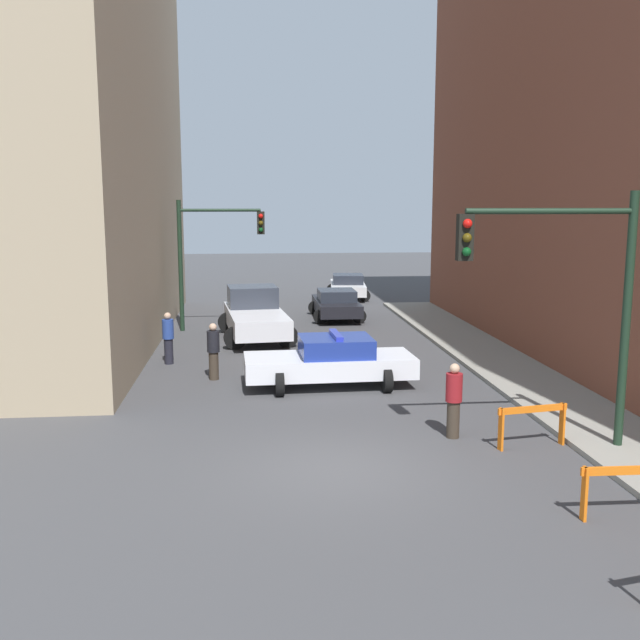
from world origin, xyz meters
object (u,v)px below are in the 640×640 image
(traffic_light_near, at_px, (573,282))
(police_car, at_px, (331,361))
(pedestrian_crossing, at_px, (213,350))
(barrier_mid, at_px, (628,483))
(pedestrian_sidewalk, at_px, (454,399))
(parked_car_mid, at_px, (348,286))
(white_truck, at_px, (255,315))
(traffic_light_far, at_px, (208,246))
(barrier_back, at_px, (532,419))
(pedestrian_corner, at_px, (168,337))
(parked_car_near, at_px, (336,304))

(traffic_light_near, bearing_deg, police_car, 125.84)
(pedestrian_crossing, relative_size, barrier_mid, 1.04)
(traffic_light_near, bearing_deg, pedestrian_sidewalk, 150.88)
(traffic_light_near, height_order, parked_car_mid, traffic_light_near)
(white_truck, bearing_deg, traffic_light_near, -70.61)
(police_car, height_order, pedestrian_crossing, pedestrian_crossing)
(police_car, height_order, barrier_mid, police_car)
(pedestrian_sidewalk, relative_size, barrier_mid, 1.04)
(traffic_light_far, relative_size, barrier_back, 3.28)
(barrier_back, bearing_deg, white_truck, 113.77)
(police_car, relative_size, pedestrian_crossing, 2.87)
(pedestrian_corner, distance_m, barrier_mid, 14.99)
(traffic_light_near, bearing_deg, pedestrian_crossing, 137.32)
(pedestrian_corner, bearing_deg, white_truck, 0.31)
(police_car, relative_size, barrier_mid, 2.98)
(parked_car_mid, relative_size, pedestrian_sidewalk, 2.69)
(police_car, xyz_separation_m, pedestrian_sidewalk, (2.16, -4.66, 0.14))
(parked_car_mid, distance_m, pedestrian_crossing, 18.47)
(pedestrian_sidewalk, xyz_separation_m, barrier_back, (1.47, -0.78, -0.24))
(pedestrian_crossing, height_order, barrier_mid, pedestrian_crossing)
(white_truck, xyz_separation_m, parked_car_near, (3.62, 4.29, -0.23))
(traffic_light_far, xyz_separation_m, parked_car_near, (5.43, 2.39, -2.72))
(pedestrian_corner, bearing_deg, barrier_mid, -110.41)
(parked_car_mid, xyz_separation_m, pedestrian_corner, (-7.84, -15.16, 0.19))
(barrier_mid, bearing_deg, pedestrian_sidewalk, 111.24)
(traffic_light_near, bearing_deg, barrier_back, 148.31)
(parked_car_near, xyz_separation_m, barrier_mid, (2.25, -20.65, -0.06))
(traffic_light_near, xyz_separation_m, pedestrian_corner, (-9.01, 9.10, -2.67))
(pedestrian_sidewalk, height_order, barrier_back, pedestrian_sidewalk)
(police_car, relative_size, parked_car_near, 1.11)
(traffic_light_far, distance_m, barrier_mid, 20.00)
(traffic_light_near, distance_m, pedestrian_crossing, 10.51)
(traffic_light_near, distance_m, parked_car_near, 17.93)
(pedestrian_crossing, bearing_deg, barrier_back, 57.54)
(traffic_light_near, xyz_separation_m, pedestrian_crossing, (-7.48, 6.89, -2.67))
(traffic_light_near, bearing_deg, parked_car_mid, 92.74)
(traffic_light_far, height_order, pedestrian_crossing, traffic_light_far)
(parked_car_near, relative_size, barrier_mid, 2.69)
(pedestrian_crossing, distance_m, barrier_mid, 12.31)
(traffic_light_near, distance_m, barrier_mid, 4.30)
(pedestrian_crossing, relative_size, barrier_back, 1.05)
(traffic_light_near, height_order, traffic_light_far, traffic_light_near)
(pedestrian_crossing, xyz_separation_m, barrier_back, (6.92, -6.55, -0.24))
(parked_car_near, distance_m, barrier_mid, 20.77)
(pedestrian_corner, relative_size, pedestrian_sidewalk, 1.00)
(parked_car_near, xyz_separation_m, pedestrian_sidewalk, (0.59, -16.39, 0.19))
(parked_car_near, relative_size, pedestrian_crossing, 2.59)
(white_truck, bearing_deg, pedestrian_crossing, -107.02)
(barrier_back, bearing_deg, parked_car_mid, 91.46)
(traffic_light_far, bearing_deg, pedestrian_sidewalk, -66.74)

